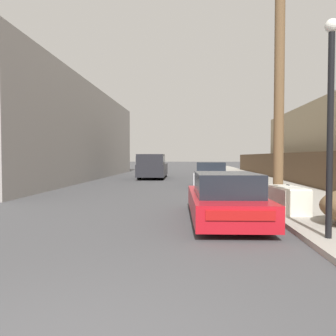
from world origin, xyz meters
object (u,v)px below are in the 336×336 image
at_px(discarded_fridge, 287,199).
at_px(street_lamp, 331,110).
at_px(pickup_truck, 152,167).
at_px(car_parked_mid, 211,175).
at_px(utility_pole, 279,77).
at_px(parked_sports_car_red, 225,199).

bearing_deg(discarded_fridge, street_lamp, -96.20).
relative_size(pickup_truck, street_lamp, 1.25).
xyz_separation_m(car_parked_mid, street_lamp, (1.48, -12.39, 1.93)).
bearing_deg(utility_pole, street_lamp, -94.15).
bearing_deg(street_lamp, parked_sports_car_red, 128.73).
bearing_deg(pickup_truck, street_lamp, 105.90).
bearing_deg(parked_sports_car_red, utility_pole, 51.34).
distance_m(discarded_fridge, parked_sports_car_red, 2.04).
bearing_deg(pickup_truck, utility_pole, 113.07).
relative_size(discarded_fridge, car_parked_mid, 0.36).
bearing_deg(utility_pole, pickup_truck, 114.03).
distance_m(discarded_fridge, street_lamp, 3.69).
distance_m(parked_sports_car_red, pickup_truck, 16.76).
bearing_deg(street_lamp, utility_pole, 85.85).
bearing_deg(discarded_fridge, car_parked_mid, 95.10).
distance_m(car_parked_mid, utility_pole, 8.41).
relative_size(parked_sports_car_red, utility_pole, 0.56).
bearing_deg(utility_pole, discarded_fridge, -97.58).
height_order(discarded_fridge, car_parked_mid, car_parked_mid).
distance_m(discarded_fridge, car_parked_mid, 9.50).
height_order(parked_sports_car_red, utility_pole, utility_pole).
xyz_separation_m(parked_sports_car_red, street_lamp, (1.77, -2.21, 2.00)).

